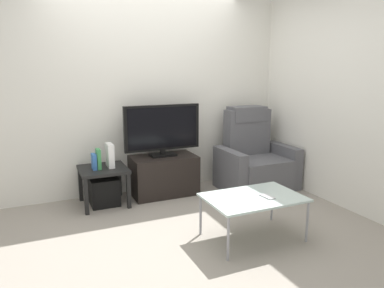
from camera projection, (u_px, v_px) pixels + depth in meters
The scene contains 13 objects.
ground_plane at pixel (181, 219), 3.92m from camera, with size 6.40×6.40×0.00m, color gray.
wall_back at pixel (147, 91), 4.66m from camera, with size 6.40×0.06×2.60m, color silver.
wall_side at pixel (324, 93), 4.40m from camera, with size 0.06×4.48×2.60m, color silver.
tv_stand at pixel (164, 175), 4.65m from camera, with size 0.82×0.48×0.50m.
television at pixel (162, 129), 4.54m from camera, with size 0.98×0.20×0.65m.
recliner_armchair at pixel (254, 160), 4.92m from camera, with size 0.98×0.78×1.08m.
side_table at pixel (103, 174), 4.26m from camera, with size 0.54×0.54×0.45m.
subwoofer_box at pixel (104, 191), 4.31m from camera, with size 0.33×0.33×0.33m, color black.
book_leftmost at pixel (94, 162), 4.17m from camera, with size 0.05×0.13×0.18m, color #3366B2.
book_middle at pixel (98, 159), 4.18m from camera, with size 0.04×0.13×0.23m, color #388C4C.
game_console at pixel (110, 155), 4.26m from camera, with size 0.07×0.20×0.28m, color white.
coffee_table at pixel (253, 199), 3.40m from camera, with size 0.90×0.60×0.42m.
cell_phone at pixel (267, 197), 3.37m from camera, with size 0.07×0.15×0.01m, color #B7B7BC.
Camera 1 is at (-1.38, -3.40, 1.60)m, focal length 33.97 mm.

